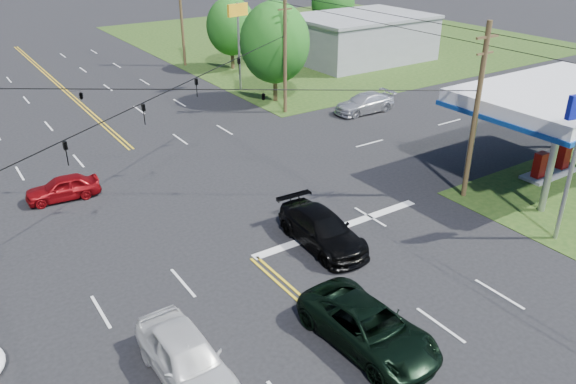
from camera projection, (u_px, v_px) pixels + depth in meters
ground at (181, 194)px, 31.53m from camera, size 280.00×280.00×0.00m
grass_ne at (328, 37)px, 72.91m from camera, size 46.00×48.00×0.03m
stop_bar at (340, 228)px, 28.06m from camera, size 10.00×0.50×0.02m
retail_ne at (360, 39)px, 60.49m from camera, size 14.00×10.00×4.40m
gas_canopy at (566, 99)px, 31.75m from camera, size 12.20×8.20×5.35m
pole_se at (476, 111)px, 29.16m from camera, size 1.60×0.28×9.50m
pole_ne at (285, 50)px, 42.59m from camera, size 1.60×0.28×9.50m
pole_right_far at (181, 14)px, 56.65m from camera, size 1.60×0.28×10.00m
span_wire_signals at (171, 89)px, 28.90m from camera, size 26.00×18.00×1.13m
power_lines at (183, 45)px, 26.26m from camera, size 26.04×100.00×0.64m
tree_right_a at (275, 43)px, 45.35m from camera, size 5.70×5.70×8.18m
tree_right_b at (231, 27)px, 55.84m from camera, size 4.94×4.94×7.09m
tree_far_r at (333, 3)px, 68.92m from camera, size 5.32×5.32×7.63m
pickup_dkgreen at (368, 327)px, 20.07m from camera, size 2.92×5.79×1.57m
suv_black at (322, 229)px, 26.32m from camera, size 2.53×5.61×1.60m
pickup_white at (186, 358)px, 18.55m from camera, size 2.10×5.06×1.71m
sedan_red at (63, 188)px, 30.69m from camera, size 4.02×1.95×1.32m
sedan_far at (365, 103)px, 44.43m from camera, size 5.20×2.21×1.49m
polesign_ne at (238, 24)px, 48.06m from camera, size 2.08×0.63×7.53m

